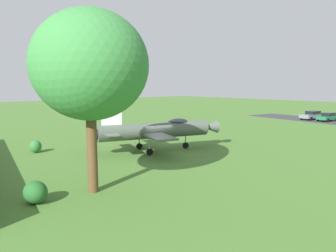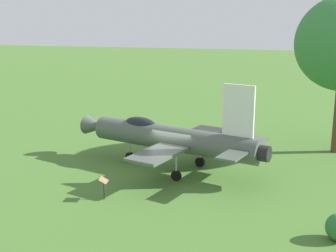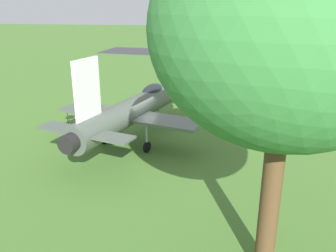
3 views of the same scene
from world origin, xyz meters
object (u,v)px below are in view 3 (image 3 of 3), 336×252
object	(u,v)px
parked_car_blue	(218,49)
parked_car_green	(191,48)
display_jet	(136,107)
shade_tree	(289,31)
parked_car_red	(266,51)
parked_car_white	(242,50)
parked_car_gray	(173,47)
parked_car_black	(291,52)
info_plaque	(67,113)

from	to	relation	value
parked_car_blue	parked_car_green	size ratio (longest dim) A/B	1.06
display_jet	shade_tree	xyz separation A→B (m)	(6.37, -10.17, 5.28)
parked_car_red	parked_car_white	world-z (taller)	parked_car_white
shade_tree	parked_car_gray	size ratio (longest dim) A/B	2.14
display_jet	parked_car_red	xyz separation A→B (m)	(11.70, 35.76, -1.24)
parked_car_black	parked_car_red	bearing A→B (deg)	-89.35
display_jet	parked_car_red	size ratio (longest dim) A/B	2.62
parked_car_black	parked_car_green	distance (m)	15.08
info_plaque	parked_car_gray	size ratio (longest dim) A/B	0.23
parked_car_black	parked_car_green	world-z (taller)	parked_car_black
parked_car_red	parked_car_green	xyz separation A→B (m)	(-11.45, 1.62, -0.05)
display_jet	parked_car_black	xyz separation A→B (m)	(15.21, 35.48, -1.26)
parked_car_red	parked_car_green	distance (m)	11.56
parked_car_black	parked_car_gray	bearing A→B (deg)	-92.09
parked_car_red	parked_car_white	size ratio (longest dim) A/B	1.06
display_jet	parked_car_green	world-z (taller)	display_jet
info_plaque	parked_car_green	xyz separation A→B (m)	(5.53, 35.37, -0.11)
parked_car_black	parked_car_red	size ratio (longest dim) A/B	0.89
parked_car_white	parked_car_green	distance (m)	7.99
display_jet	parked_car_blue	size ratio (longest dim) A/B	2.80
info_plaque	parked_car_black	size ratio (longest dim) A/B	0.27
parked_car_blue	parked_car_black	bearing A→B (deg)	90.07
parked_car_blue	parked_car_gray	size ratio (longest dim) A/B	0.91
shade_tree	parked_car_green	size ratio (longest dim) A/B	2.48
info_plaque	parked_car_red	distance (m)	37.77
display_jet	parked_car_black	world-z (taller)	display_jet
info_plaque	parked_car_blue	distance (m)	36.19
info_plaque	parked_car_black	world-z (taller)	parked_car_black
parked_car_white	parked_car_green	bearing A→B (deg)	-87.73
display_jet	parked_car_blue	distance (m)	37.14
parked_car_gray	shade_tree	bearing A→B (deg)	18.41
parked_car_red	parked_car_blue	xyz separation A→B (m)	(-7.11, 1.08, -0.02)
display_jet	parked_car_gray	bearing A→B (deg)	21.31
shade_tree	parked_car_green	world-z (taller)	shade_tree
info_plaque	shade_tree	bearing A→B (deg)	-46.30
parked_car_green	parked_car_blue	bearing A→B (deg)	89.68
shade_tree	parked_car_gray	xyz separation A→B (m)	(-9.01, 47.94, -6.52)
parked_car_black	parked_car_green	size ratio (longest dim) A/B	1.01
parked_car_red	parked_car_green	world-z (taller)	parked_car_red
display_jet	shade_tree	bearing A→B (deg)	-130.66
shade_tree	parked_car_gray	distance (m)	49.21
parked_car_black	info_plaque	bearing A→B (deg)	-26.29
parked_car_white	parked_car_gray	xyz separation A→B (m)	(-10.82, 1.39, -0.01)
parked_car_black	parked_car_gray	xyz separation A→B (m)	(-17.86, 2.29, 0.02)
shade_tree	parked_car_gray	world-z (taller)	shade_tree
info_plaque	parked_car_red	bearing A→B (deg)	63.28
parked_car_gray	parked_car_blue	bearing A→B (deg)	90.46
info_plaque	parked_car_gray	distance (m)	35.84
parked_car_black	parked_car_blue	xyz separation A→B (m)	(-10.62, 1.36, 0.00)
shade_tree	parked_car_blue	size ratio (longest dim) A/B	2.35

